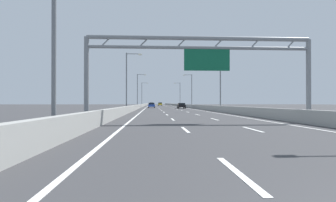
{
  "coord_description": "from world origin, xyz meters",
  "views": [
    {
      "loc": [
        -3.54,
        -2.07,
        1.43
      ],
      "look_at": [
        -0.36,
        53.9,
        1.76
      ],
      "focal_mm": 29.83,
      "sensor_mm": 36.0,
      "label": 1
    }
  ],
  "objects": [
    {
      "name": "lane_dash_right_3",
      "position": [
        1.8,
        30.5,
        0.01
      ],
      "size": [
        0.16,
        3.0,
        0.01
      ],
      "primitive_type": "cube",
      "color": "white",
      "rests_on": "ground_plane"
    },
    {
      "name": "streetlamp_left_distant",
      "position": [
        -7.47,
        109.97,
        5.4
      ],
      "size": [
        2.58,
        0.28,
        9.5
      ],
      "color": "slate",
      "rests_on": "ground_plane"
    },
    {
      "name": "lane_dash_right_15",
      "position": [
        1.8,
        138.5,
        0.01
      ],
      "size": [
        0.16,
        3.0,
        0.01
      ],
      "primitive_type": "cube",
      "color": "white",
      "rests_on": "ground_plane"
    },
    {
      "name": "lane_dash_right_13",
      "position": [
        1.8,
        120.5,
        0.01
      ],
      "size": [
        0.16,
        3.0,
        0.01
      ],
      "primitive_type": "cube",
      "color": "white",
      "rests_on": "ground_plane"
    },
    {
      "name": "lane_dash_left_11",
      "position": [
        -1.8,
        102.5,
        0.01
      ],
      "size": [
        0.16,
        3.0,
        0.01
      ],
      "primitive_type": "cube",
      "color": "white",
      "rests_on": "ground_plane"
    },
    {
      "name": "streetlamp_right_mid",
      "position": [
        7.47,
        43.31,
        5.4
      ],
      "size": [
        2.58,
        0.28,
        9.5
      ],
      "color": "slate",
      "rests_on": "ground_plane"
    },
    {
      "name": "lane_dash_right_7",
      "position": [
        1.8,
        66.5,
        0.01
      ],
      "size": [
        0.16,
        3.0,
        0.01
      ],
      "primitive_type": "cube",
      "color": "white",
      "rests_on": "ground_plane"
    },
    {
      "name": "lane_dash_left_14",
      "position": [
        -1.8,
        129.5,
        0.01
      ],
      "size": [
        0.16,
        3.0,
        0.01
      ],
      "primitive_type": "cube",
      "color": "white",
      "rests_on": "ground_plane"
    },
    {
      "name": "lane_dash_right_2",
      "position": [
        1.8,
        21.5,
        0.01
      ],
      "size": [
        0.16,
        3.0,
        0.01
      ],
      "primitive_type": "cube",
      "color": "white",
      "rests_on": "ground_plane"
    },
    {
      "name": "streetlamp_left_far",
      "position": [
        -7.47,
        76.64,
        5.4
      ],
      "size": [
        2.58,
        0.28,
        9.5
      ],
      "color": "slate",
      "rests_on": "ground_plane"
    },
    {
      "name": "lane_dash_right_9",
      "position": [
        1.8,
        84.5,
        0.01
      ],
      "size": [
        0.16,
        3.0,
        0.01
      ],
      "primitive_type": "cube",
      "color": "white",
      "rests_on": "ground_plane"
    },
    {
      "name": "lane_dash_right_12",
      "position": [
        1.8,
        111.5,
        0.01
      ],
      "size": [
        0.16,
        3.0,
        0.01
      ],
      "primitive_type": "cube",
      "color": "white",
      "rests_on": "ground_plane"
    },
    {
      "name": "lane_dash_left_5",
      "position": [
        -1.8,
        48.5,
        0.01
      ],
      "size": [
        0.16,
        3.0,
        0.01
      ],
      "primitive_type": "cube",
      "color": "white",
      "rests_on": "ground_plane"
    },
    {
      "name": "lane_dash_right_4",
      "position": [
        1.8,
        39.5,
        0.01
      ],
      "size": [
        0.16,
        3.0,
        0.01
      ],
      "primitive_type": "cube",
      "color": "white",
      "rests_on": "ground_plane"
    },
    {
      "name": "yellow_car",
      "position": [
        0.19,
        130.29,
        0.76
      ],
      "size": [
        1.9,
        4.6,
        1.5
      ],
      "color": "yellow",
      "rests_on": "ground_plane"
    },
    {
      "name": "streetlamp_left_mid",
      "position": [
        -7.47,
        43.31,
        5.4
      ],
      "size": [
        2.58,
        0.28,
        9.5
      ],
      "color": "slate",
      "rests_on": "ground_plane"
    },
    {
      "name": "lane_dash_left_10",
      "position": [
        -1.8,
        93.5,
        0.01
      ],
      "size": [
        0.16,
        3.0,
        0.01
      ],
      "primitive_type": "cube",
      "color": "white",
      "rests_on": "ground_plane"
    },
    {
      "name": "edge_line_left",
      "position": [
        -5.25,
        88.0,
        0.01
      ],
      "size": [
        0.16,
        176.0,
        0.01
      ],
      "primitive_type": "cube",
      "color": "white",
      "rests_on": "ground_plane"
    },
    {
      "name": "blue_car",
      "position": [
        -3.72,
        74.06,
        0.73
      ],
      "size": [
        1.79,
        4.21,
        1.4
      ],
      "color": "#2347AD",
      "rests_on": "ground_plane"
    },
    {
      "name": "lane_dash_right_1",
      "position": [
        1.8,
        12.5,
        0.01
      ],
      "size": [
        0.16,
        3.0,
        0.01
      ],
      "primitive_type": "cube",
      "color": "white",
      "rests_on": "ground_plane"
    },
    {
      "name": "lane_dash_left_2",
      "position": [
        -1.8,
        21.5,
        0.01
      ],
      "size": [
        0.16,
        3.0,
        0.01
      ],
      "primitive_type": "cube",
      "color": "white",
      "rests_on": "ground_plane"
    },
    {
      "name": "streetlamp_left_near",
      "position": [
        -7.47,
        9.98,
        5.4
      ],
      "size": [
        2.58,
        0.28,
        9.5
      ],
      "color": "slate",
      "rests_on": "ground_plane"
    },
    {
      "name": "lane_dash_right_11",
      "position": [
        1.8,
        102.5,
        0.01
      ],
      "size": [
        0.16,
        3.0,
        0.01
      ],
      "primitive_type": "cube",
      "color": "white",
      "rests_on": "ground_plane"
    },
    {
      "name": "lane_dash_left_13",
      "position": [
        -1.8,
        120.5,
        0.01
      ],
      "size": [
        0.16,
        3.0,
        0.01
      ],
      "primitive_type": "cube",
      "color": "white",
      "rests_on": "ground_plane"
    },
    {
      "name": "barrier_right",
      "position": [
        6.9,
        110.0,
        0.47
      ],
      "size": [
        0.45,
        220.0,
        0.95
      ],
      "color": "#9E9E99",
      "rests_on": "ground_plane"
    },
    {
      "name": "lane_dash_left_16",
      "position": [
        -1.8,
        147.5,
        0.01
      ],
      "size": [
        0.16,
        3.0,
        0.01
      ],
      "primitive_type": "cube",
      "color": "white",
      "rests_on": "ground_plane"
    },
    {
      "name": "lane_dash_right_6",
      "position": [
        1.8,
        57.5,
        0.01
      ],
      "size": [
        0.16,
        3.0,
        0.01
      ],
      "primitive_type": "cube",
      "color": "white",
      "rests_on": "ground_plane"
    },
    {
      "name": "streetlamp_right_distant",
      "position": [
        7.47,
        109.97,
        5.4
      ],
      "size": [
        2.58,
        0.28,
        9.5
      ],
      "color": "slate",
      "rests_on": "ground_plane"
    },
    {
      "name": "lane_dash_right_16",
      "position": [
        1.8,
        147.5,
        0.01
      ],
      "size": [
        0.16,
        3.0,
        0.01
      ],
      "primitive_type": "cube",
      "color": "white",
      "rests_on": "ground_plane"
    },
    {
      "name": "streetlamp_right_far",
      "position": [
        7.47,
        76.64,
        5.4
      ],
      "size": [
        2.58,
        0.28,
        9.5
      ],
      "color": "slate",
      "rests_on": "ground_plane"
    },
    {
      "name": "lane_dash_left_1",
      "position": [
        -1.8,
        12.5,
        0.01
      ],
      "size": [
        0.16,
        3.0,
        0.01
      ],
      "primitive_type": "cube",
      "color": "white",
      "rests_on": "ground_plane"
    },
    {
      "name": "sign_gantry",
      "position": [
        0.07,
        18.36,
        4.87
      ],
      "size": [
        16.92,
        0.36,
        6.36
      ],
      "color": "gray",
      "rests_on": "ground_plane"
    },
    {
      "name": "lane_dash_left_8",
      "position": [
        -1.8,
        75.5,
        0.01
      ],
      "size": [
        0.16,
        3.0,
        0.01
      ],
      "primitive_type": "cube",
      "color": "white",
      "rests_on": "ground_plane"
    },
    {
      "name": "lane_dash_left_6",
      "position": [
        -1.8,
        57.5,
        0.01
      ],
      "size": [
        0.16,
        3.0,
        0.01
      ],
      "primitive_type": "cube",
      "color": "white",
      "rests_on": "ground_plane"
    },
    {
      "name": "lane_dash_left_17",
      "position": [
        -1.8,
        156.5,
        0.01
      ],
      "size": [
        0.16,
        3.0,
        0.01
      ],
      "primitive_type": "cube",
      "color": "white",
      "rests_on": "ground_plane"
    },
    {
      "name": "lane_dash_right_5",
      "position": [
        1.8,
        48.5,
        0.01
      ],
      "size": [
        0.16,
        3.0,
        0.01
      ],
      "primitive_type": "cube",
      "color": "white",
      "rests_on": "ground_plane"
    },
    {
      "name": "ground_plane",
      "position": [
        0.0,
        100.0,
        0.0
      ],
      "size": [
        260.0,
        260.0,
        0.0
      ],
      "primitive_type": "plane",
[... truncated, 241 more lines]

